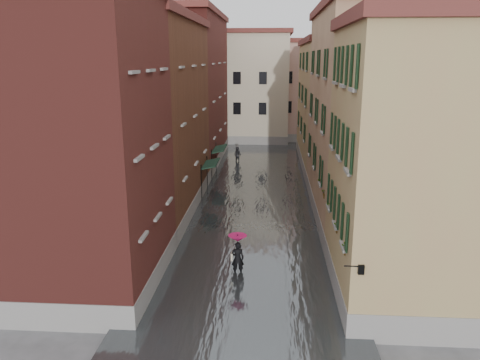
% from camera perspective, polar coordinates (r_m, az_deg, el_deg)
% --- Properties ---
extents(ground, '(120.00, 120.00, 0.00)m').
position_cam_1_polar(ground, '(23.90, 0.92, -10.81)').
color(ground, '#4E4E50').
rests_on(ground, ground).
extents(floodwater, '(10.00, 60.00, 0.20)m').
position_cam_1_polar(floodwater, '(36.03, 2.00, -1.73)').
color(floodwater, '#474C4F').
rests_on(floodwater, ground).
extents(building_left_near, '(6.00, 8.00, 13.00)m').
position_cam_1_polar(building_left_near, '(21.49, -18.33, 3.79)').
color(building_left_near, maroon).
rests_on(building_left_near, ground).
extents(building_left_mid, '(6.00, 14.00, 12.50)m').
position_cam_1_polar(building_left_mid, '(31.85, -10.94, 7.15)').
color(building_left_mid, brown).
rests_on(building_left_mid, ground).
extents(building_left_far, '(6.00, 16.00, 14.00)m').
position_cam_1_polar(building_left_far, '(46.37, -6.27, 10.55)').
color(building_left_far, maroon).
rests_on(building_left_far, ground).
extents(building_right_near, '(6.00, 8.00, 11.50)m').
position_cam_1_polar(building_right_near, '(20.92, 20.21, 1.24)').
color(building_right_near, '#A88157').
rests_on(building_right_near, ground).
extents(building_right_mid, '(6.00, 14.00, 13.00)m').
position_cam_1_polar(building_right_mid, '(31.34, 14.86, 7.27)').
color(building_right_mid, tan).
rests_on(building_right_mid, ground).
extents(building_right_far, '(6.00, 16.00, 11.50)m').
position_cam_1_polar(building_right_far, '(46.15, 11.36, 8.78)').
color(building_right_far, '#A88157').
rests_on(building_right_far, ground).
extents(building_end_cream, '(12.00, 9.00, 13.00)m').
position_cam_1_polar(building_end_cream, '(59.80, -0.04, 11.08)').
color(building_end_cream, '#C1B899').
rests_on(building_end_cream, ground).
extents(building_end_pink, '(10.00, 9.00, 12.00)m').
position_cam_1_polar(building_end_pink, '(61.89, 8.58, 10.58)').
color(building_end_pink, tan).
rests_on(building_end_pink, ground).
extents(awning_near, '(1.09, 3.12, 2.80)m').
position_cam_1_polar(awning_near, '(35.33, -3.65, 1.89)').
color(awning_near, black).
rests_on(awning_near, ground).
extents(awning_far, '(1.09, 3.33, 2.80)m').
position_cam_1_polar(awning_far, '(41.12, -2.57, 3.73)').
color(awning_far, black).
rests_on(awning_far, ground).
extents(wall_lantern, '(0.71, 0.22, 0.35)m').
position_cam_1_polar(wall_lantern, '(17.47, 14.46, -10.45)').
color(wall_lantern, black).
rests_on(wall_lantern, ground).
extents(window_planters, '(0.59, 10.65, 0.84)m').
position_cam_1_polar(window_planters, '(23.12, 11.26, -2.64)').
color(window_planters, brown).
rests_on(window_planters, ground).
extents(pedestrian_main, '(0.93, 0.93, 2.06)m').
position_cam_1_polar(pedestrian_main, '(22.80, -0.30, -8.72)').
color(pedestrian_main, black).
rests_on(pedestrian_main, ground).
extents(pedestrian_far, '(0.97, 0.88, 1.64)m').
position_cam_1_polar(pedestrian_far, '(46.88, -0.30, 3.05)').
color(pedestrian_far, black).
rests_on(pedestrian_far, ground).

